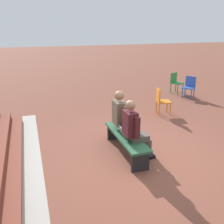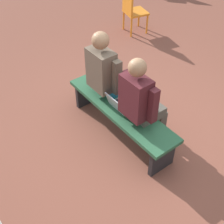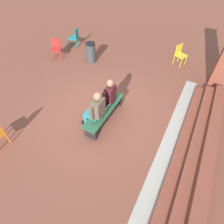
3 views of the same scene
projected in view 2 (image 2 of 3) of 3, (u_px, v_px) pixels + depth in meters
The scene contains 6 objects.
ground_plane at pixel (135, 132), 4.34m from camera, with size 60.00×60.00×0.00m, color brown.
bench at pixel (121, 113), 4.10m from camera, with size 1.80×0.44×0.45m.
person_student at pixel (142, 101), 3.71m from camera, with size 0.54×0.68×1.34m.
person_adult at pixel (108, 75), 4.10m from camera, with size 0.56×0.71×1.38m.
laptop at pixel (120, 105), 4.00m from camera, with size 0.32×0.29×0.21m.
plastic_chair_near_bench_right at pixel (132, 10), 6.25m from camera, with size 0.51×0.51×0.84m.
Camera 2 is at (-2.25, 2.12, 3.08)m, focal length 50.00 mm.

